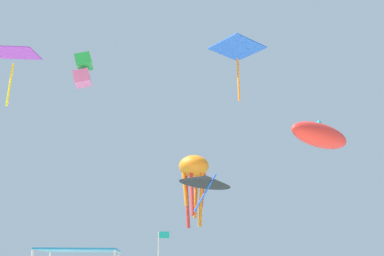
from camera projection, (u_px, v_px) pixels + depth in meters
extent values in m
cube|color=#1972B7|center=(80.00, 250.00, 14.86)|extent=(2.73, 2.83, 0.06)
cube|color=teal|center=(164.00, 235.00, 22.14)|extent=(0.55, 0.02, 0.35)
cube|color=blue|center=(237.00, 48.00, 29.65)|extent=(4.19, 4.19, 0.25)
cylinder|color=orange|center=(238.00, 79.00, 28.85)|extent=(0.20, 0.20, 3.22)
ellipsoid|color=orange|center=(194.00, 166.00, 44.12)|extent=(3.78, 3.78, 2.33)
cylinder|color=orange|center=(185.00, 189.00, 43.03)|extent=(0.71, 0.43, 3.61)
cylinder|color=red|center=(192.00, 193.00, 42.23)|extent=(0.51, 0.80, 4.68)
cylinder|color=orange|center=(201.00, 199.00, 42.35)|extent=(0.73, 0.79, 5.75)
cylinder|color=red|center=(203.00, 190.00, 43.60)|extent=(0.71, 0.43, 3.61)
cylinder|color=orange|center=(196.00, 196.00, 44.06)|extent=(0.51, 0.80, 4.68)
cylinder|color=red|center=(187.00, 200.00, 43.60)|extent=(0.73, 0.79, 5.75)
cone|color=black|center=(205.00, 180.00, 30.87)|extent=(4.54, 4.49, 1.20)
cylinder|color=blue|center=(205.00, 193.00, 28.87)|extent=(1.68, 0.40, 2.73)
ellipsoid|color=red|center=(320.00, 136.00, 32.82)|extent=(6.90, 5.34, 2.34)
cone|color=teal|center=(319.00, 123.00, 33.15)|extent=(1.39, 1.44, 0.90)
cube|color=green|center=(84.00, 62.00, 40.91)|extent=(1.80, 1.51, 1.68)
cube|color=pink|center=(82.00, 78.00, 40.33)|extent=(1.80, 1.51, 1.68)
cube|color=purple|center=(15.00, 53.00, 24.25)|extent=(2.60, 2.57, 0.56)
cylinder|color=yellow|center=(10.00, 84.00, 23.60)|extent=(0.12, 0.12, 2.63)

